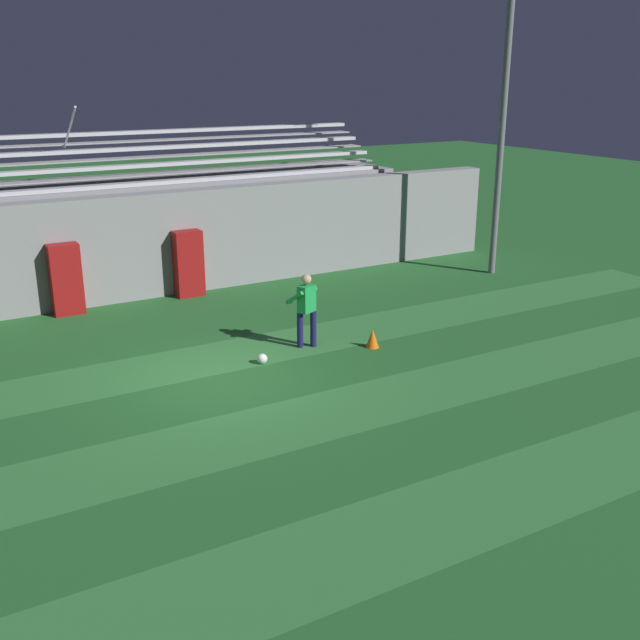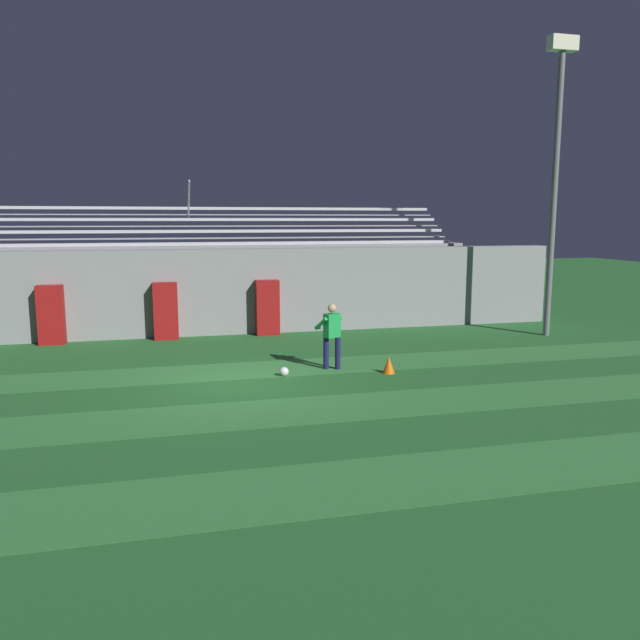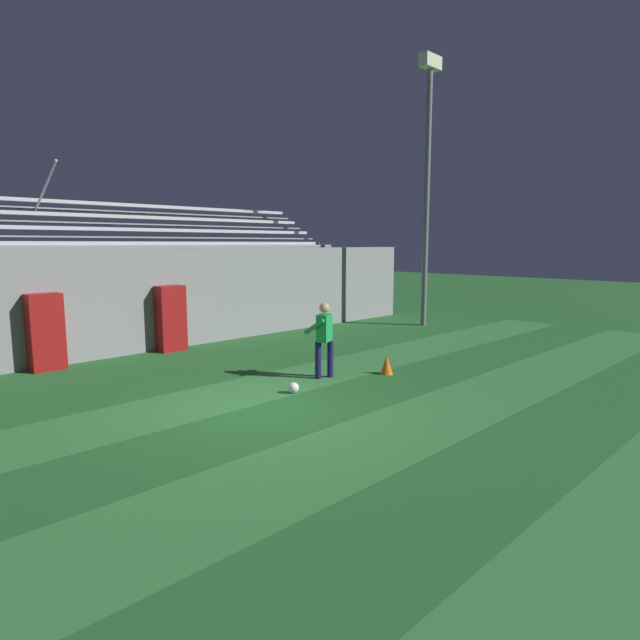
{
  "view_description": "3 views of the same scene",
  "coord_description": "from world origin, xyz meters",
  "px_view_note": "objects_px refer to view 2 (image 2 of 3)",
  "views": [
    {
      "loc": [
        -5.15,
        -12.89,
        5.83
      ],
      "look_at": [
        2.26,
        -0.06,
        0.91
      ],
      "focal_mm": 42.0,
      "sensor_mm": 36.0,
      "label": 1
    },
    {
      "loc": [
        -1.56,
        -14.06,
        3.74
      ],
      "look_at": [
        1.87,
        -0.19,
        1.44
      ],
      "focal_mm": 35.0,
      "sensor_mm": 36.0,
      "label": 2
    },
    {
      "loc": [
        -5.79,
        -7.24,
        2.95
      ],
      "look_at": [
        1.85,
        0.37,
        1.4
      ],
      "focal_mm": 30.0,
      "sensor_mm": 36.0,
      "label": 3
    }
  ],
  "objects_px": {
    "traffic_cone": "(389,365)",
    "padding_pillar_gate_left": "(166,311)",
    "floodlight_pole": "(556,155)",
    "goalkeeper": "(332,332)",
    "soccer_ball": "(284,372)",
    "padding_pillar_far_left": "(51,315)",
    "padding_pillar_gate_right": "(267,308)"
  },
  "relations": [
    {
      "from": "soccer_ball",
      "to": "padding_pillar_gate_right",
      "type": "bearing_deg",
      "value": 84.9
    },
    {
      "from": "padding_pillar_gate_right",
      "to": "soccer_ball",
      "type": "bearing_deg",
      "value": -95.1
    },
    {
      "from": "padding_pillar_gate_left",
      "to": "padding_pillar_gate_right",
      "type": "distance_m",
      "value": 3.24
    },
    {
      "from": "goalkeeper",
      "to": "soccer_ball",
      "type": "height_order",
      "value": "goalkeeper"
    },
    {
      "from": "padding_pillar_gate_right",
      "to": "traffic_cone",
      "type": "bearing_deg",
      "value": -70.69
    },
    {
      "from": "floodlight_pole",
      "to": "padding_pillar_gate_left",
      "type": "bearing_deg",
      "value": 169.3
    },
    {
      "from": "padding_pillar_far_left",
      "to": "floodlight_pole",
      "type": "height_order",
      "value": "floodlight_pole"
    },
    {
      "from": "padding_pillar_far_left",
      "to": "traffic_cone",
      "type": "xyz_separation_m",
      "value": [
        8.67,
        -5.89,
        -0.69
      ]
    },
    {
      "from": "padding_pillar_gate_right",
      "to": "goalkeeper",
      "type": "bearing_deg",
      "value": -81.02
    },
    {
      "from": "padding_pillar_far_left",
      "to": "traffic_cone",
      "type": "bearing_deg",
      "value": -34.19
    },
    {
      "from": "traffic_cone",
      "to": "padding_pillar_gate_left",
      "type": "bearing_deg",
      "value": 131.99
    },
    {
      "from": "padding_pillar_gate_right",
      "to": "padding_pillar_far_left",
      "type": "relative_size",
      "value": 1.0
    },
    {
      "from": "padding_pillar_gate_left",
      "to": "soccer_ball",
      "type": "bearing_deg",
      "value": -63.75
    },
    {
      "from": "traffic_cone",
      "to": "soccer_ball",
      "type": "bearing_deg",
      "value": 172.64
    },
    {
      "from": "padding_pillar_gate_right",
      "to": "soccer_ball",
      "type": "relative_size",
      "value": 8.18
    },
    {
      "from": "padding_pillar_far_left",
      "to": "soccer_ball",
      "type": "distance_m",
      "value": 8.29
    },
    {
      "from": "floodlight_pole",
      "to": "soccer_ball",
      "type": "distance_m",
      "value": 11.4
    },
    {
      "from": "padding_pillar_far_left",
      "to": "traffic_cone",
      "type": "relative_size",
      "value": 4.28
    },
    {
      "from": "padding_pillar_far_left",
      "to": "traffic_cone",
      "type": "distance_m",
      "value": 10.5
    },
    {
      "from": "padding_pillar_far_left",
      "to": "padding_pillar_gate_left",
      "type": "bearing_deg",
      "value": 0.0
    },
    {
      "from": "padding_pillar_gate_left",
      "to": "padding_pillar_far_left",
      "type": "xyz_separation_m",
      "value": [
        -3.37,
        0.0,
        0.0
      ]
    },
    {
      "from": "soccer_ball",
      "to": "traffic_cone",
      "type": "distance_m",
      "value": 2.58
    },
    {
      "from": "soccer_ball",
      "to": "padding_pillar_far_left",
      "type": "bearing_deg",
      "value": 137.7
    },
    {
      "from": "goalkeeper",
      "to": "traffic_cone",
      "type": "relative_size",
      "value": 3.98
    },
    {
      "from": "floodlight_pole",
      "to": "soccer_ball",
      "type": "xyz_separation_m",
      "value": [
        -9.34,
        -3.27,
        -5.64
      ]
    },
    {
      "from": "padding_pillar_far_left",
      "to": "goalkeeper",
      "type": "xyz_separation_m",
      "value": [
        7.41,
        -5.11,
        0.05
      ]
    },
    {
      "from": "padding_pillar_gate_left",
      "to": "soccer_ball",
      "type": "distance_m",
      "value": 6.25
    },
    {
      "from": "padding_pillar_gate_right",
      "to": "traffic_cone",
      "type": "distance_m",
      "value": 6.28
    },
    {
      "from": "soccer_ball",
      "to": "traffic_cone",
      "type": "xyz_separation_m",
      "value": [
        2.56,
        -0.33,
        0.1
      ]
    },
    {
      "from": "padding_pillar_gate_right",
      "to": "goalkeeper",
      "type": "distance_m",
      "value": 5.17
    },
    {
      "from": "traffic_cone",
      "to": "padding_pillar_far_left",
      "type": "bearing_deg",
      "value": 145.81
    },
    {
      "from": "floodlight_pole",
      "to": "traffic_cone",
      "type": "distance_m",
      "value": 9.47
    }
  ]
}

